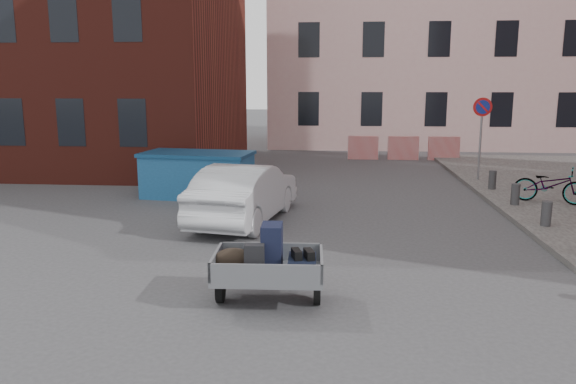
# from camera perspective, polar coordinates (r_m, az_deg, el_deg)

# --- Properties ---
(ground) EXTENTS (120.00, 120.00, 0.00)m
(ground) POSITION_cam_1_polar(r_m,az_deg,el_deg) (9.75, -3.33, -8.35)
(ground) COLOR #38383A
(ground) RESTS_ON ground
(building_pink) EXTENTS (16.00, 8.00, 14.00)m
(building_pink) POSITION_cam_1_polar(r_m,az_deg,el_deg) (31.67, 14.00, 17.57)
(building_pink) COLOR #CEA09F
(building_pink) RESTS_ON ground
(no_parking_sign) EXTENTS (0.60, 0.09, 2.65)m
(no_parking_sign) POSITION_cam_1_polar(r_m,az_deg,el_deg) (19.20, 19.08, 6.80)
(no_parking_sign) COLOR gray
(no_parking_sign) RESTS_ON sidewalk
(bollards) EXTENTS (0.22, 9.02, 0.55)m
(bollards) POSITION_cam_1_polar(r_m,az_deg,el_deg) (13.64, 24.76, -2.01)
(bollards) COLOR #3A3A3D
(bollards) RESTS_ON sidewalk
(barriers) EXTENTS (4.70, 0.18, 1.00)m
(barriers) POSITION_cam_1_polar(r_m,az_deg,el_deg) (24.42, 11.64, 4.40)
(barriers) COLOR red
(barriers) RESTS_ON ground
(trailer) EXTENTS (1.64, 1.83, 1.20)m
(trailer) POSITION_cam_1_polar(r_m,az_deg,el_deg) (8.34, -2.08, -7.33)
(trailer) COLOR black
(trailer) RESTS_ON ground
(dumpster) EXTENTS (3.25, 1.95, 1.29)m
(dumpster) POSITION_cam_1_polar(r_m,az_deg,el_deg) (16.30, -9.16, 1.78)
(dumpster) COLOR #1D578C
(dumpster) RESTS_ON ground
(silver_car) EXTENTS (2.17, 4.38, 1.38)m
(silver_car) POSITION_cam_1_polar(r_m,az_deg,el_deg) (13.22, -4.40, -0.09)
(silver_car) COLOR silver
(silver_car) RESTS_ON ground
(bicycle) EXTENTS (1.92, 1.30, 0.96)m
(bicycle) POSITION_cam_1_polar(r_m,az_deg,el_deg) (16.27, 25.11, 0.66)
(bicycle) COLOR black
(bicycle) RESTS_ON sidewalk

